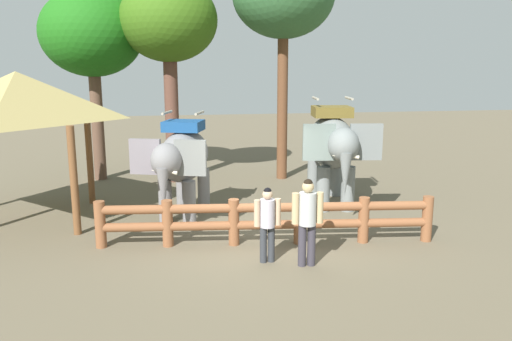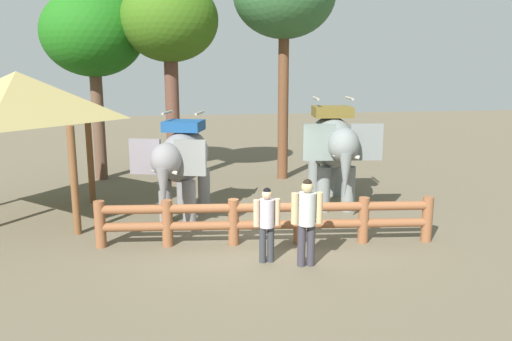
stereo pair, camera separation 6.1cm
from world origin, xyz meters
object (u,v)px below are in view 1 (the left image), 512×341
Objects in this scene: elephant_near_left at (182,159)px; elephant_center at (332,146)px; tourist_woman_in_black at (307,216)px; tourist_man_in_blue at (267,219)px; tree_far_right at (169,23)px; log_fence at (267,218)px; thatched_shelter at (18,97)px; tree_far_left at (92,35)px.

elephant_near_left is 0.92× the size of elephant_center.
elephant_near_left is 4.43m from tourist_woman_in_black.
elephant_center reaches higher than tourist_man_in_blue.
elephant_near_left is 5.77m from tree_far_right.
elephant_near_left is at bearing -172.70° from elephant_center.
tree_far_right is (-1.98, 6.76, 4.68)m from log_fence.
elephant_center reaches higher than tourist_woman_in_black.
thatched_shelter reaches higher than tourist_woman_in_black.
log_fence is at bearing -26.00° from thatched_shelter.
elephant_near_left is at bearing -6.51° from thatched_shelter.
tourist_woman_in_black is 0.28× the size of tree_far_left.
tourist_woman_in_black is 1.14× the size of tourist_man_in_blue.
tourist_woman_in_black is 0.46× the size of thatched_shelter.
tree_far_left is (-4.53, 7.50, 4.34)m from log_fence.
tree_far_right is at bearing 107.38° from tourist_woman_in_black.
elephant_near_left is 0.85× the size of thatched_shelter.
elephant_center is (4.22, 0.54, 0.16)m from elephant_near_left.
tourist_woman_in_black is at bearing -57.87° from elephant_near_left.
elephant_near_left is 4.25m from elephant_center.
tree_far_left is at bearing 119.84° from tourist_woman_in_black.
elephant_center reaches higher than log_fence.
tourist_man_in_blue reaches higher than log_fence.
elephant_near_left reaches higher than tourist_woman_in_black.
tree_far_right is (-1.80, 7.80, 4.38)m from tourist_man_in_blue.
tourist_woman_in_black reaches higher than log_fence.
tree_far_left is 2.67m from tree_far_right.
tourist_woman_in_black is at bearing -113.80° from elephant_center.
elephant_near_left is 0.52× the size of tree_far_left.
thatched_shelter is at bearing 145.35° from tourist_man_in_blue.
tree_far_left is at bearing 75.27° from thatched_shelter.
elephant_near_left is 1.86× the size of tourist_woman_in_black.
tree_far_right reaches higher than elephant_center.
log_fence is 4.21× the size of tourist_woman_in_black.
tourist_woman_in_black is 9.51m from tree_far_right.
elephant_near_left is 0.49× the size of tree_far_right.
tree_far_right is at bearing 102.99° from tourist_man_in_blue.
tourist_man_in_blue is 0.23× the size of tree_far_right.
tree_far_left reaches higher than tourist_man_in_blue.
tourist_man_in_blue is at bearing -34.65° from thatched_shelter.
tree_far_right reaches higher than log_fence.
elephant_center reaches higher than elephant_near_left.
thatched_shelter is 0.61× the size of tree_far_left.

